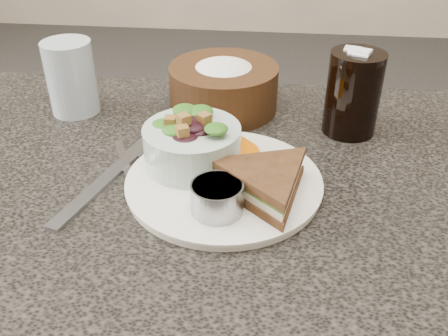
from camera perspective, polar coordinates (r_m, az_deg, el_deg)
dinner_plate at (r=0.69m, az=-0.00°, el=-1.68°), size 0.27×0.27×0.01m
sandwich at (r=0.65m, az=4.71°, el=-1.61°), size 0.22×0.22×0.04m
salad_bowl at (r=0.70m, az=-3.68°, el=3.30°), size 0.15×0.15×0.08m
dressing_ramekin at (r=0.62m, az=-0.79°, el=-3.44°), size 0.07×0.07×0.04m
orange_wedge at (r=0.74m, az=1.46°, el=2.97°), size 0.10×0.10×0.03m
fork at (r=0.71m, az=-13.92°, el=-1.81°), size 0.08×0.21×0.01m
knife at (r=0.74m, az=-10.99°, el=-0.23°), size 0.08×0.16×0.00m
bread_basket at (r=0.88m, az=-0.05°, el=9.99°), size 0.21×0.21×0.11m
cola_glass at (r=0.82m, az=14.59°, el=8.64°), size 0.09×0.09×0.15m
water_glass at (r=0.91m, az=-17.07°, el=9.86°), size 0.10×0.10×0.13m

